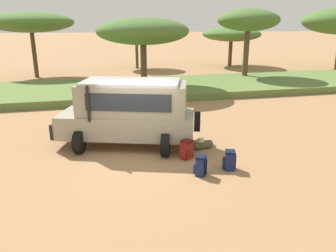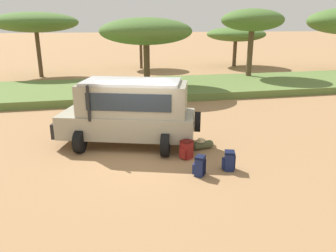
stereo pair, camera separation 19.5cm
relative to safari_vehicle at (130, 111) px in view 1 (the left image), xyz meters
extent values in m
plane|color=#9E754C|center=(0.15, -1.09, -1.29)|extent=(320.00, 320.00, 0.00)
cube|color=#5B7538|center=(0.15, 9.81, -1.07)|extent=(120.00, 7.00, 0.44)
cube|color=gray|center=(-0.10, 0.04, -0.47)|extent=(5.25, 3.35, 0.84)
cube|color=gray|center=(0.13, -0.04, 0.50)|extent=(4.19, 2.90, 1.10)
cube|color=#232D38|center=(-1.31, 0.44, 0.45)|extent=(0.55, 1.50, 0.77)
cube|color=#232D38|center=(-0.15, -0.90, 0.55)|extent=(2.80, 0.97, 0.60)
cube|color=#232D38|center=(0.42, 0.81, 0.55)|extent=(2.80, 0.97, 0.60)
cube|color=#B7B7B7|center=(0.09, -0.03, 1.10)|extent=(3.79, 2.71, 0.10)
cube|color=black|center=(-2.54, 0.85, -0.64)|extent=(0.66, 1.58, 0.56)
cylinder|color=black|center=(-1.46, -0.54, 0.50)|extent=(0.10, 0.10, 1.25)
cylinder|color=black|center=(-1.85, -0.40, -0.89)|extent=(0.52, 0.85, 0.80)
cylinder|color=black|center=(-1.24, 1.43, -0.89)|extent=(0.52, 0.85, 0.80)
cylinder|color=black|center=(1.03, -1.36, -0.89)|extent=(0.52, 0.85, 0.80)
cylinder|color=black|center=(1.64, 0.47, -0.89)|extent=(0.52, 0.85, 0.80)
cylinder|color=black|center=(2.35, -0.78, -0.32)|extent=(0.44, 0.77, 0.74)
cube|color=maroon|center=(1.68, -1.74, -1.01)|extent=(0.46, 0.46, 0.58)
cube|color=maroon|center=(1.52, -1.85, -1.08)|extent=(0.21, 0.26, 0.32)
cube|color=#4D100E|center=(1.68, -1.74, -0.69)|extent=(0.46, 0.46, 0.07)
cylinder|color=#4D100E|center=(1.88, -1.70, -1.01)|extent=(0.04, 0.04, 0.49)
cylinder|color=#4D100E|center=(1.79, -1.57, -1.01)|extent=(0.04, 0.04, 0.49)
cube|color=navy|center=(1.72, -3.10, -1.01)|extent=(0.40, 0.43, 0.56)
cube|color=navy|center=(1.59, -3.01, -1.08)|extent=(0.21, 0.26, 0.31)
cube|color=black|center=(1.72, -3.10, -0.70)|extent=(0.40, 0.42, 0.07)
cylinder|color=black|center=(1.80, -3.24, -1.01)|extent=(0.04, 0.04, 0.48)
cylinder|color=black|center=(1.88, -3.11, -1.01)|extent=(0.04, 0.04, 0.48)
cube|color=navy|center=(2.74, -2.92, -1.02)|extent=(0.39, 0.43, 0.55)
cube|color=navy|center=(2.56, -2.85, -1.09)|extent=(0.17, 0.28, 0.30)
cube|color=black|center=(2.74, -2.92, -0.71)|extent=(0.40, 0.42, 0.07)
cylinder|color=black|center=(2.86, -3.05, -1.02)|extent=(0.04, 0.04, 0.47)
cylinder|color=black|center=(2.92, -2.90, -1.02)|extent=(0.04, 0.04, 0.47)
cylinder|color=#4C5133|center=(2.49, -1.03, -1.15)|extent=(0.61, 0.37, 0.29)
sphere|color=#4C5133|center=(2.21, -1.07, -1.15)|extent=(0.29, 0.29, 0.29)
sphere|color=#4C5133|center=(2.78, -0.99, -1.15)|extent=(0.29, 0.29, 0.29)
torus|color=#2D301E|center=(2.49, -1.03, -0.98)|extent=(0.17, 0.05, 0.16)
cylinder|color=beige|center=(2.40, -1.04, -0.99)|extent=(0.34, 0.34, 0.02)
cylinder|color=beige|center=(2.40, -1.04, -0.94)|extent=(0.17, 0.17, 0.09)
cylinder|color=brown|center=(-5.66, 17.98, 0.59)|extent=(0.34, 0.34, 3.77)
ellipsoid|color=#476B2D|center=(-5.66, 17.98, 3.17)|extent=(6.88, 6.54, 1.63)
cylinder|color=brown|center=(2.15, 9.61, 0.30)|extent=(0.40, 0.40, 3.19)
ellipsoid|color=#476B2D|center=(2.15, 9.61, 2.61)|extent=(5.89, 5.06, 1.68)
cylinder|color=brown|center=(3.46, 21.64, 0.14)|extent=(0.28, 0.28, 2.87)
ellipsoid|color=#476B2D|center=(3.46, 21.64, 2.26)|extent=(4.93, 4.81, 1.62)
cylinder|color=brown|center=(10.60, 12.11, 0.67)|extent=(0.42, 0.42, 3.92)
ellipsoid|color=#476B2D|center=(10.60, 12.11, 3.32)|extent=(4.67, 4.59, 1.63)
cylinder|color=brown|center=(13.33, 21.14, 0.04)|extent=(0.39, 0.39, 2.68)
ellipsoid|color=#476B2D|center=(13.33, 21.14, 2.00)|extent=(5.97, 6.47, 1.45)
camera|label=1|loc=(-1.35, -11.61, 3.10)|focal=35.00mm
camera|label=2|loc=(-1.16, -11.66, 3.10)|focal=35.00mm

